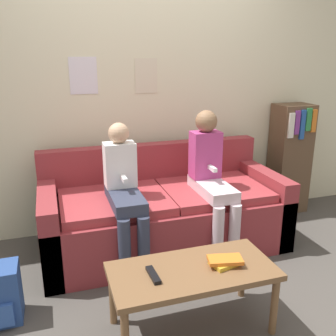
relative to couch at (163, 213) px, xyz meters
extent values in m
plane|color=#4C4742|center=(0.00, -0.56, -0.29)|extent=(10.00, 10.00, 0.00)
cube|color=beige|center=(0.00, 0.54, 1.01)|extent=(8.00, 0.06, 2.60)
cube|color=silver|center=(-0.55, 0.51, 1.14)|extent=(0.23, 0.00, 0.31)
cube|color=beige|center=(0.00, 0.51, 1.13)|extent=(0.21, 0.00, 0.31)
cube|color=maroon|center=(0.00, -0.03, -0.07)|extent=(2.01, 0.89, 0.45)
cube|color=maroon|center=(0.00, 0.34, 0.35)|extent=(2.01, 0.14, 0.38)
cube|color=maroon|center=(-0.94, -0.03, 0.01)|extent=(0.14, 0.89, 0.61)
cube|color=maroon|center=(0.94, -0.03, 0.01)|extent=(0.14, 0.89, 0.61)
cube|color=#A1343A|center=(-0.43, -0.07, 0.19)|extent=(0.85, 0.73, 0.07)
cube|color=#A1343A|center=(0.43, -0.07, 0.19)|extent=(0.85, 0.73, 0.07)
cube|color=brown|center=(-0.15, -1.06, 0.10)|extent=(0.97, 0.46, 0.04)
cylinder|color=brown|center=(0.30, -1.25, -0.11)|extent=(0.04, 0.04, 0.38)
cylinder|color=brown|center=(-0.59, -0.87, -0.11)|extent=(0.04, 0.04, 0.38)
cylinder|color=brown|center=(0.30, -0.87, -0.11)|extent=(0.04, 0.04, 0.38)
cylinder|color=#33384C|center=(-0.44, -0.50, -0.03)|extent=(0.09, 0.09, 0.52)
cylinder|color=#33384C|center=(-0.30, -0.50, -0.03)|extent=(0.09, 0.09, 0.52)
cube|color=#33384C|center=(-0.37, -0.22, 0.27)|extent=(0.23, 0.54, 0.09)
cube|color=white|center=(-0.37, -0.06, 0.49)|extent=(0.24, 0.16, 0.35)
sphere|color=tan|center=(-0.37, -0.06, 0.74)|extent=(0.16, 0.16, 0.16)
cube|color=white|center=(-0.37, -0.21, 0.42)|extent=(0.03, 0.12, 0.03)
cylinder|color=silver|center=(0.28, -0.50, -0.03)|extent=(0.09, 0.09, 0.52)
cylinder|color=silver|center=(0.42, -0.50, -0.03)|extent=(0.09, 0.09, 0.52)
cube|color=silver|center=(0.35, -0.22, 0.27)|extent=(0.23, 0.54, 0.09)
cube|color=#B73D7F|center=(0.35, -0.06, 0.51)|extent=(0.24, 0.16, 0.39)
sphere|color=#8C6647|center=(0.35, -0.06, 0.79)|extent=(0.18, 0.18, 0.18)
cube|color=white|center=(0.35, -0.21, 0.43)|extent=(0.03, 0.12, 0.03)
cube|color=black|center=(-0.39, -1.07, 0.13)|extent=(0.05, 0.17, 0.02)
cube|color=gold|center=(0.04, -1.08, 0.13)|extent=(0.17, 0.15, 0.03)
cube|color=orange|center=(0.05, -1.08, 0.15)|extent=(0.22, 0.15, 0.02)
cube|color=brown|center=(1.49, 0.35, 0.27)|extent=(0.36, 0.29, 1.13)
cube|color=silver|center=(1.36, 0.20, 0.65)|extent=(0.06, 0.02, 0.24)
cube|color=#7A3389|center=(1.42, 0.20, 0.68)|extent=(0.05, 0.02, 0.23)
cube|color=#23519E|center=(1.49, 0.20, 0.65)|extent=(0.05, 0.02, 0.29)
cube|color=#2D8442|center=(1.55, 0.20, 0.70)|extent=(0.06, 0.02, 0.22)
cube|color=orange|center=(1.61, 0.20, 0.68)|extent=(0.05, 0.02, 0.22)
camera|label=1|loc=(-0.87, -2.83, 1.32)|focal=40.00mm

